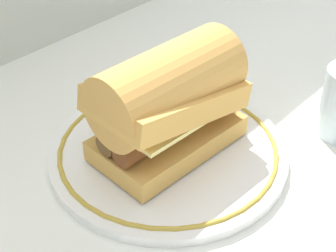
# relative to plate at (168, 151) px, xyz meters

# --- Properties ---
(ground_plane) EXTENTS (1.50, 1.50, 0.00)m
(ground_plane) POSITION_rel_plate_xyz_m (-0.01, -0.01, -0.01)
(ground_plane) COLOR white
(plate) EXTENTS (0.29, 0.29, 0.01)m
(plate) POSITION_rel_plate_xyz_m (0.00, 0.00, 0.00)
(plate) COLOR white
(plate) RESTS_ON ground_plane
(sausage_sandwich) EXTENTS (0.18, 0.11, 0.13)m
(sausage_sandwich) POSITION_rel_plate_xyz_m (-0.00, 0.00, 0.07)
(sausage_sandwich) COLOR gold
(sausage_sandwich) RESTS_ON plate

